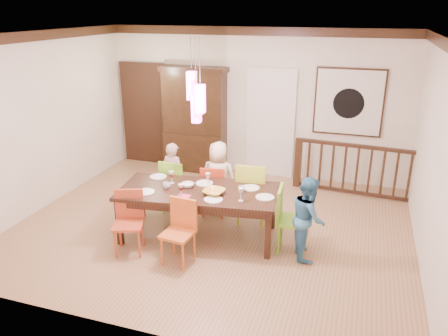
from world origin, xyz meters
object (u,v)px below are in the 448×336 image
(chair_far_left, at_px, (176,182))
(chair_end_right, at_px, (293,216))
(person_far_left, at_px, (173,176))
(balustrade, at_px, (357,169))
(person_end_right, at_px, (308,218))
(person_far_mid, at_px, (218,178))
(dining_table, at_px, (198,195))
(china_hutch, at_px, (195,120))

(chair_far_left, bearing_deg, chair_end_right, 165.72)
(person_far_left, bearing_deg, chair_far_left, 140.77)
(balustrade, relative_size, person_end_right, 1.98)
(chair_end_right, relative_size, balustrade, 0.41)
(person_far_left, relative_size, person_end_right, 0.99)
(person_far_mid, relative_size, person_end_right, 1.05)
(dining_table, bearing_deg, chair_far_left, 126.41)
(person_far_left, height_order, person_far_mid, person_far_mid)
(chair_end_right, xyz_separation_m, person_far_left, (-2.16, 0.79, 0.04))
(chair_far_left, bearing_deg, person_far_left, -47.00)
(chair_end_right, distance_m, person_far_mid, 1.63)
(person_far_left, bearing_deg, chair_end_right, 171.15)
(balustrade, height_order, person_end_right, person_end_right)
(china_hutch, height_order, balustrade, china_hutch)
(dining_table, height_order, person_far_left, person_far_left)
(dining_table, bearing_deg, china_hutch, 104.87)
(dining_table, distance_m, chair_end_right, 1.40)
(china_hutch, bearing_deg, chair_end_right, -46.61)
(balustrade, xyz_separation_m, person_far_mid, (-2.16, -1.44, 0.11))
(chair_end_right, relative_size, person_far_left, 0.81)
(china_hutch, relative_size, person_far_mid, 1.76)
(balustrade, bearing_deg, china_hutch, 178.65)
(china_hutch, xyz_separation_m, person_far_left, (0.33, -1.85, -0.50))
(person_far_left, bearing_deg, dining_table, 144.47)
(person_far_mid, distance_m, person_end_right, 1.85)
(chair_end_right, bearing_deg, person_far_mid, 54.30)
(person_far_mid, bearing_deg, person_far_left, 1.83)
(chair_far_left, distance_m, person_end_right, 2.38)
(person_end_right, bearing_deg, dining_table, 71.90)
(dining_table, bearing_deg, chair_end_right, -6.53)
(chair_far_left, relative_size, china_hutch, 0.43)
(person_far_mid, bearing_deg, dining_table, 86.35)
(person_far_left, xyz_separation_m, person_end_right, (2.38, -0.87, 0.00))
(china_hutch, bearing_deg, balustrade, -6.05)
(chair_far_left, bearing_deg, person_far_mid, -159.97)
(dining_table, height_order, balustrade, balustrade)
(balustrade, height_order, person_far_left, person_far_left)
(chair_far_left, height_order, balustrade, balustrade)
(balustrade, distance_m, person_end_right, 2.44)
(person_far_mid, bearing_deg, chair_far_left, 13.70)
(chair_end_right, height_order, person_end_right, person_end_right)
(china_hutch, bearing_deg, person_far_left, -79.77)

